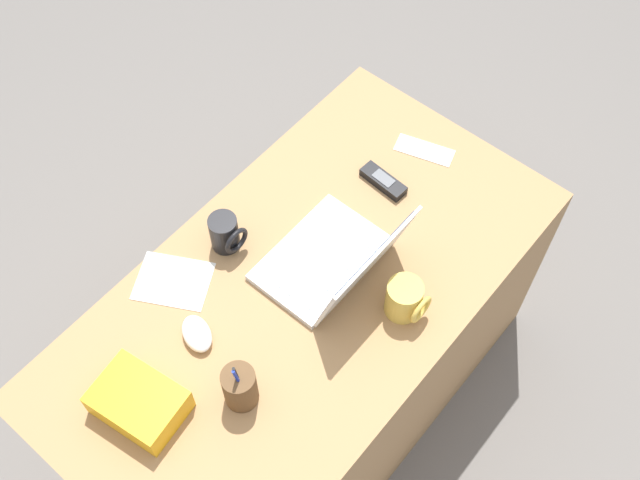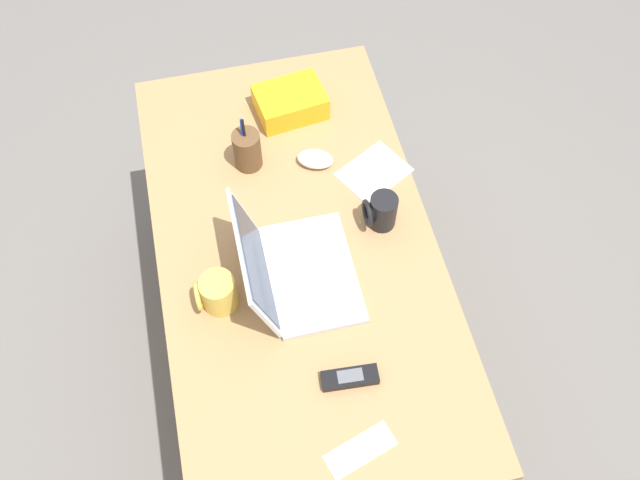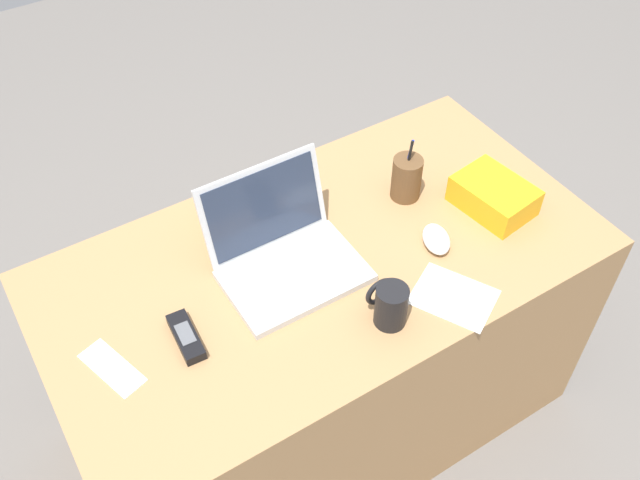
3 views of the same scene
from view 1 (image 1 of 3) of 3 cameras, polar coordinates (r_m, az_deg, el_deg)
ground_plane at (r=2.53m, az=-0.93°, el=-11.29°), size 6.00×6.00×0.00m
desk at (r=2.20m, az=-1.06°, el=-8.03°), size 1.34×0.71×0.70m
laptop at (r=1.87m, az=1.13°, el=-1.56°), size 0.32×0.27×0.22m
computer_mouse at (r=1.84m, az=-8.97°, el=-6.76°), size 0.10×0.12×0.04m
coffee_mug_white at (r=1.92m, az=-6.90°, el=0.48°), size 0.07×0.08×0.10m
coffee_mug_tall at (r=1.83m, az=6.22°, el=-4.33°), size 0.09×0.10×0.10m
cordless_phone at (r=2.05m, az=4.63°, el=4.30°), size 0.05×0.13×0.03m
pen_holder at (r=1.73m, az=-5.86°, el=-10.62°), size 0.08×0.08×0.17m
snack_bag at (r=1.77m, az=-13.06°, el=-11.45°), size 0.16×0.21×0.08m
paper_note_near_laptop at (r=2.14m, az=7.62°, el=6.51°), size 0.10×0.17×0.00m
paper_note_left at (r=1.93m, az=-10.64°, el=-2.96°), size 0.20×0.22×0.00m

